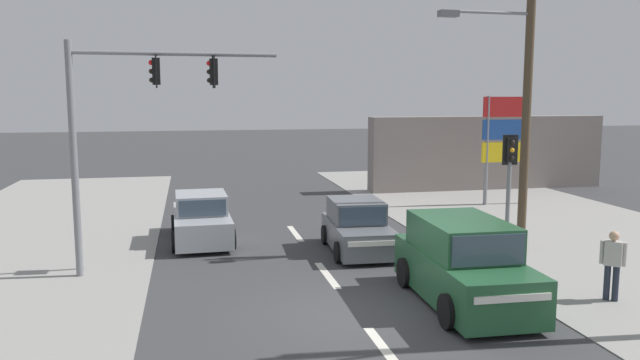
{
  "coord_description": "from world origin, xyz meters",
  "views": [
    {
      "loc": [
        -3.42,
        -12.36,
        4.67
      ],
      "look_at": [
        0.02,
        4.0,
        2.37
      ],
      "focal_mm": 35.0,
      "sensor_mm": 36.0,
      "label": 1
    }
  ],
  "objects_px": {
    "shopping_plaza_sign": "(506,135)",
    "pedestrian_at_kerb": "(613,262)",
    "pedestal_signal_right_kerb": "(509,176)",
    "sedan_receding_far": "(201,219)",
    "traffic_signal_mast": "(126,115)",
    "suv_kerbside_parked": "(463,264)",
    "utility_pole_midground_right": "(524,76)",
    "hatchback_oncoming_near": "(357,228)"
  },
  "relations": [
    {
      "from": "sedan_receding_far",
      "to": "utility_pole_midground_right",
      "type": "bearing_deg",
      "value": -18.15
    },
    {
      "from": "utility_pole_midground_right",
      "to": "shopping_plaza_sign",
      "type": "relative_size",
      "value": 2.11
    },
    {
      "from": "traffic_signal_mast",
      "to": "pedestrian_at_kerb",
      "type": "relative_size",
      "value": 3.68
    },
    {
      "from": "utility_pole_midground_right",
      "to": "suv_kerbside_parked",
      "type": "bearing_deg",
      "value": -131.32
    },
    {
      "from": "traffic_signal_mast",
      "to": "hatchback_oncoming_near",
      "type": "height_order",
      "value": "traffic_signal_mast"
    },
    {
      "from": "traffic_signal_mast",
      "to": "hatchback_oncoming_near",
      "type": "bearing_deg",
      "value": 9.11
    },
    {
      "from": "shopping_plaza_sign",
      "to": "sedan_receding_far",
      "type": "height_order",
      "value": "shopping_plaza_sign"
    },
    {
      "from": "suv_kerbside_parked",
      "to": "pedestal_signal_right_kerb",
      "type": "bearing_deg",
      "value": 48.59
    },
    {
      "from": "utility_pole_midground_right",
      "to": "traffic_signal_mast",
      "type": "height_order",
      "value": "utility_pole_midground_right"
    },
    {
      "from": "pedestal_signal_right_kerb",
      "to": "utility_pole_midground_right",
      "type": "bearing_deg",
      "value": 48.94
    },
    {
      "from": "pedestrian_at_kerb",
      "to": "utility_pole_midground_right",
      "type": "bearing_deg",
      "value": 85.62
    },
    {
      "from": "traffic_signal_mast",
      "to": "shopping_plaza_sign",
      "type": "bearing_deg",
      "value": 26.99
    },
    {
      "from": "traffic_signal_mast",
      "to": "pedestal_signal_right_kerb",
      "type": "relative_size",
      "value": 1.69
    },
    {
      "from": "shopping_plaza_sign",
      "to": "pedestrian_at_kerb",
      "type": "relative_size",
      "value": 2.82
    },
    {
      "from": "pedestal_signal_right_kerb",
      "to": "sedan_receding_far",
      "type": "height_order",
      "value": "pedestal_signal_right_kerb"
    },
    {
      "from": "sedan_receding_far",
      "to": "shopping_plaza_sign",
      "type": "bearing_deg",
      "value": 18.0
    },
    {
      "from": "traffic_signal_mast",
      "to": "shopping_plaza_sign",
      "type": "relative_size",
      "value": 1.3
    },
    {
      "from": "traffic_signal_mast",
      "to": "shopping_plaza_sign",
      "type": "height_order",
      "value": "traffic_signal_mast"
    },
    {
      "from": "suv_kerbside_parked",
      "to": "utility_pole_midground_right",
      "type": "bearing_deg",
      "value": 48.68
    },
    {
      "from": "sedan_receding_far",
      "to": "pedestal_signal_right_kerb",
      "type": "bearing_deg",
      "value": -26.15
    },
    {
      "from": "hatchback_oncoming_near",
      "to": "utility_pole_midground_right",
      "type": "bearing_deg",
      "value": -9.31
    },
    {
      "from": "traffic_signal_mast",
      "to": "pedestal_signal_right_kerb",
      "type": "xyz_separation_m",
      "value": [
        10.28,
        -0.83,
        -1.73
      ]
    },
    {
      "from": "hatchback_oncoming_near",
      "to": "traffic_signal_mast",
      "type": "bearing_deg",
      "value": -170.89
    },
    {
      "from": "traffic_signal_mast",
      "to": "sedan_receding_far",
      "type": "distance_m",
      "value": 5.13
    },
    {
      "from": "sedan_receding_far",
      "to": "pedestrian_at_kerb",
      "type": "bearing_deg",
      "value": -41.34
    },
    {
      "from": "hatchback_oncoming_near",
      "to": "pedestrian_at_kerb",
      "type": "distance_m",
      "value": 7.16
    },
    {
      "from": "pedestal_signal_right_kerb",
      "to": "sedan_receding_far",
      "type": "relative_size",
      "value": 0.83
    },
    {
      "from": "hatchback_oncoming_near",
      "to": "pedestrian_at_kerb",
      "type": "relative_size",
      "value": 2.27
    },
    {
      "from": "utility_pole_midground_right",
      "to": "pedestrian_at_kerb",
      "type": "relative_size",
      "value": 5.94
    },
    {
      "from": "utility_pole_midground_right",
      "to": "pedestrian_at_kerb",
      "type": "height_order",
      "value": "utility_pole_midground_right"
    },
    {
      "from": "pedestal_signal_right_kerb",
      "to": "hatchback_oncoming_near",
      "type": "height_order",
      "value": "pedestal_signal_right_kerb"
    },
    {
      "from": "shopping_plaza_sign",
      "to": "pedestrian_at_kerb",
      "type": "xyz_separation_m",
      "value": [
        -3.78,
        -12.04,
        -2.06
      ]
    },
    {
      "from": "pedestal_signal_right_kerb",
      "to": "sedan_receding_far",
      "type": "bearing_deg",
      "value": 153.85
    },
    {
      "from": "traffic_signal_mast",
      "to": "utility_pole_midground_right",
      "type": "bearing_deg",
      "value": 1.23
    },
    {
      "from": "shopping_plaza_sign",
      "to": "suv_kerbside_parked",
      "type": "xyz_separation_m",
      "value": [
        -7.11,
        -11.42,
        -2.1
      ]
    },
    {
      "from": "shopping_plaza_sign",
      "to": "hatchback_oncoming_near",
      "type": "xyz_separation_m",
      "value": [
        -8.21,
        -6.42,
        -2.28
      ]
    },
    {
      "from": "utility_pole_midground_right",
      "to": "suv_kerbside_parked",
      "type": "height_order",
      "value": "utility_pole_midground_right"
    },
    {
      "from": "pedestal_signal_right_kerb",
      "to": "pedestrian_at_kerb",
      "type": "relative_size",
      "value": 2.18
    },
    {
      "from": "utility_pole_midground_right",
      "to": "suv_kerbside_parked",
      "type": "relative_size",
      "value": 2.11
    },
    {
      "from": "sedan_receding_far",
      "to": "pedestrian_at_kerb",
      "type": "relative_size",
      "value": 2.63
    },
    {
      "from": "suv_kerbside_parked",
      "to": "pedestrian_at_kerb",
      "type": "bearing_deg",
      "value": -10.49
    },
    {
      "from": "hatchback_oncoming_near",
      "to": "sedan_receding_far",
      "type": "distance_m",
      "value": 5.08
    }
  ]
}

